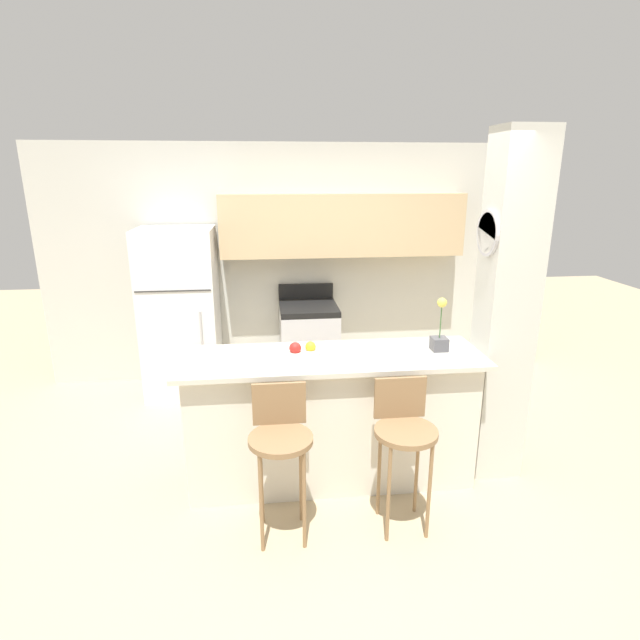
{
  "coord_description": "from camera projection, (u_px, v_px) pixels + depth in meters",
  "views": [
    {
      "loc": [
        -0.46,
        -3.3,
        2.25
      ],
      "look_at": [
        0.0,
        0.73,
        1.04
      ],
      "focal_mm": 28.0,
      "sensor_mm": 36.0,
      "label": 1
    }
  ],
  "objects": [
    {
      "name": "pillar_right",
      "position": [
        505.0,
        312.0,
        3.61
      ],
      "size": [
        0.38,
        0.32,
        2.55
      ],
      "color": "silver",
      "rests_on": "ground_plane"
    },
    {
      "name": "fruit_bowl",
      "position": [
        303.0,
        353.0,
        3.51
      ],
      "size": [
        0.25,
        0.25,
        0.12
      ],
      "color": "silver",
      "rests_on": "counter_bar"
    },
    {
      "name": "wall_back",
      "position": [
        319.0,
        250.0,
        5.39
      ],
      "size": [
        5.6,
        0.38,
        2.55
      ],
      "color": "silver",
      "rests_on": "ground_plane"
    },
    {
      "name": "refrigerator",
      "position": [
        181.0,
        313.0,
        5.1
      ],
      "size": [
        0.74,
        0.67,
        1.73
      ],
      "color": "white",
      "rests_on": "ground_plane"
    },
    {
      "name": "ground_plane",
      "position": [
        331.0,
        477.0,
        3.84
      ],
      "size": [
        14.0,
        14.0,
        0.0
      ],
      "primitive_type": "plane",
      "color": "tan"
    },
    {
      "name": "bar_stool_right",
      "position": [
        404.0,
        432.0,
        3.16
      ],
      "size": [
        0.4,
        0.4,
        0.99
      ],
      "color": "olive",
      "rests_on": "ground_plane"
    },
    {
      "name": "orchid_vase",
      "position": [
        440.0,
        335.0,
        3.63
      ],
      "size": [
        0.11,
        0.11,
        0.4
      ],
      "color": "#4C4C51",
      "rests_on": "counter_bar"
    },
    {
      "name": "counter_bar",
      "position": [
        331.0,
        418.0,
        3.7
      ],
      "size": [
        2.18,
        0.66,
        0.99
      ],
      "color": "silver",
      "rests_on": "ground_plane"
    },
    {
      "name": "bar_stool_left",
      "position": [
        281.0,
        439.0,
        3.08
      ],
      "size": [
        0.4,
        0.4,
        0.99
      ],
      "color": "olive",
      "rests_on": "ground_plane"
    },
    {
      "name": "stove_range",
      "position": [
        309.0,
        345.0,
        5.37
      ],
      "size": [
        0.6,
        0.66,
        1.07
      ],
      "color": "silver",
      "rests_on": "ground_plane"
    }
  ]
}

